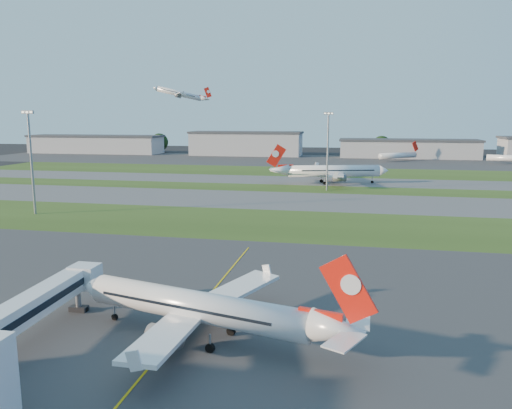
% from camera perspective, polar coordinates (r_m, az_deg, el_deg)
% --- Properties ---
extents(ground, '(700.00, 700.00, 0.00)m').
position_cam_1_polar(ground, '(67.82, -10.53, -11.11)').
color(ground, black).
rests_on(ground, ground).
extents(apron_near, '(300.00, 70.00, 0.01)m').
position_cam_1_polar(apron_near, '(67.82, -10.53, -11.11)').
color(apron_near, '#333335').
rests_on(apron_near, ground).
extents(grass_strip_a, '(300.00, 34.00, 0.01)m').
position_cam_1_polar(grass_strip_a, '(115.75, -0.98, -2.11)').
color(grass_strip_a, '#2E4517').
rests_on(grass_strip_a, ground).
extents(taxiway_a, '(300.00, 32.00, 0.01)m').
position_cam_1_polar(taxiway_a, '(147.60, 1.74, 0.52)').
color(taxiway_a, '#515154').
rests_on(taxiway_a, ground).
extents(grass_strip_b, '(300.00, 18.00, 0.01)m').
position_cam_1_polar(grass_strip_b, '(172.02, 3.13, 1.85)').
color(grass_strip_b, '#2E4517').
rests_on(grass_strip_b, ground).
extents(taxiway_b, '(300.00, 26.00, 0.01)m').
position_cam_1_polar(taxiway_b, '(193.63, 4.06, 2.75)').
color(taxiway_b, '#515154').
rests_on(taxiway_b, ground).
extents(grass_strip_c, '(300.00, 40.00, 0.01)m').
position_cam_1_polar(grass_strip_c, '(226.19, 5.12, 3.77)').
color(grass_strip_c, '#2E4517').
rests_on(grass_strip_c, ground).
extents(apron_far, '(400.00, 80.00, 0.01)m').
position_cam_1_polar(apron_far, '(285.65, 6.44, 5.03)').
color(apron_far, '#333335').
rests_on(apron_far, ground).
extents(yellow_line, '(0.25, 60.00, 0.02)m').
position_cam_1_polar(yellow_line, '(66.21, -6.43, -11.54)').
color(yellow_line, gold).
rests_on(yellow_line, ground).
extents(jet_bridge, '(4.20, 26.90, 6.20)m').
position_cam_1_polar(jet_bridge, '(58.63, -25.51, -11.18)').
color(jet_bridge, silver).
rests_on(jet_bridge, ground).
extents(airliner_parked, '(32.59, 27.31, 10.35)m').
position_cam_1_polar(airliner_parked, '(56.05, -6.60, -11.62)').
color(airliner_parked, white).
rests_on(airliner_parked, ground).
extents(airliner_taxiing, '(40.85, 34.30, 13.03)m').
position_cam_1_polar(airliner_taxiing, '(185.62, 8.76, 3.77)').
color(airliner_taxiing, white).
rests_on(airliner_taxiing, ground).
extents(airliner_departing, '(30.85, 26.06, 10.01)m').
position_cam_1_polar(airliner_departing, '(306.72, -8.71, 12.40)').
color(airliner_departing, white).
extents(mini_jet_near, '(23.05, 19.69, 9.48)m').
position_cam_1_polar(mini_jet_near, '(289.20, 15.92, 5.42)').
color(mini_jet_near, white).
rests_on(mini_jet_near, ground).
extents(light_mast_west, '(3.20, 0.70, 25.80)m').
position_cam_1_polar(light_mast_west, '(136.30, -24.32, 5.13)').
color(light_mast_west, gray).
rests_on(light_mast_west, ground).
extents(light_mast_centre, '(3.20, 0.70, 25.80)m').
position_cam_1_polar(light_mast_centre, '(167.11, 8.21, 6.63)').
color(light_mast_centre, gray).
rests_on(light_mast_centre, ground).
extents(hangar_far_west, '(91.80, 23.00, 12.20)m').
position_cam_1_polar(hangar_far_west, '(359.14, -17.84, 6.59)').
color(hangar_far_west, '#92959A').
rests_on(hangar_far_west, ground).
extents(hangar_west, '(71.40, 23.00, 15.20)m').
position_cam_1_polar(hangar_west, '(321.55, -1.14, 7.00)').
color(hangar_west, '#92959A').
rests_on(hangar_west, ground).
extents(hangar_east, '(81.60, 23.00, 11.20)m').
position_cam_1_polar(hangar_east, '(315.66, 16.99, 6.15)').
color(hangar_east, '#92959A').
rests_on(hangar_east, ground).
extents(tree_far_west, '(11.00, 11.00, 12.00)m').
position_cam_1_polar(tree_far_west, '(390.92, -22.09, 6.63)').
color(tree_far_west, black).
rests_on(tree_far_west, ground).
extents(tree_west, '(12.10, 12.10, 13.20)m').
position_cam_1_polar(tree_west, '(355.32, -10.98, 7.02)').
color(tree_west, black).
rests_on(tree_west, ground).
extents(tree_mid_west, '(9.90, 9.90, 10.80)m').
position_cam_1_polar(tree_mid_west, '(328.09, 3.57, 6.72)').
color(tree_mid_west, black).
rests_on(tree_mid_west, ground).
extents(tree_mid_east, '(11.55, 11.55, 12.60)m').
position_cam_1_polar(tree_mid_east, '(328.44, 14.15, 6.62)').
color(tree_mid_east, black).
rests_on(tree_mid_east, ground).
extents(tree_east, '(10.45, 10.45, 11.40)m').
position_cam_1_polar(tree_east, '(338.53, 27.00, 5.82)').
color(tree_east, black).
rests_on(tree_east, ground).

